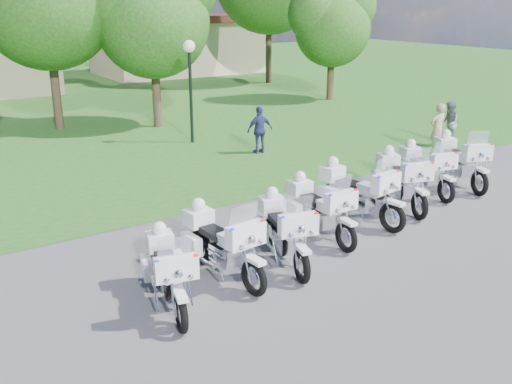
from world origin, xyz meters
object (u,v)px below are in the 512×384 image
motorcycle_0 (168,270)px  bystander_c (260,130)px  motorcycle_1 (221,242)px  motorcycle_2 (284,229)px  bystander_a (437,129)px  motorcycle_5 (401,179)px  bystander_b (449,124)px  lamp_post (190,65)px  motorcycle_6 (425,168)px  motorcycle_4 (357,191)px  motorcycle_7 (459,160)px  motorcycle_3 (319,208)px

motorcycle_0 → bystander_c: bystander_c is taller
bystander_c → motorcycle_1: bearing=57.4°
motorcycle_2 → bystander_a: (9.52, 4.05, 0.20)m
motorcycle_5 → bystander_b: size_ratio=1.51×
motorcycle_1 → bystander_a: (10.93, 3.92, 0.19)m
motorcycle_5 → lamp_post: size_ratio=0.65×
motorcycle_0 → motorcycle_5: size_ratio=0.93×
motorcycle_6 → lamp_post: 9.48m
motorcycle_4 → motorcycle_6: (3.09, 0.56, -0.05)m
motorcycle_7 → bystander_a: (2.20, 2.65, 0.15)m
motorcycle_0 → lamp_post: bearing=-105.4°
motorcycle_4 → motorcycle_6: size_ratio=1.09×
motorcycle_1 → motorcycle_5: bearing=-175.6°
motorcycle_5 → motorcycle_7: motorcycle_7 is taller
motorcycle_5 → motorcycle_1: bearing=29.5°
motorcycle_2 → bystander_c: (4.44, 7.54, 0.13)m
motorcycle_4 → bystander_b: 8.80m
motorcycle_2 → bystander_c: 8.76m
motorcycle_6 → motorcycle_1: bearing=25.0°
motorcycle_0 → motorcycle_7: size_ratio=0.92×
motorcycle_7 → motorcycle_0: bearing=30.3°
lamp_post → motorcycle_7: bearing=-65.0°
motorcycle_6 → bystander_b: (4.89, 3.14, 0.13)m
motorcycle_4 → bystander_c: motorcycle_4 is taller
motorcycle_3 → bystander_c: bearing=-110.1°
motorcycle_1 → lamp_post: size_ratio=0.66×
motorcycle_0 → bystander_c: 10.65m
motorcycle_6 → motorcycle_0: bearing=26.4°
motorcycle_4 → motorcycle_1: bearing=3.4°
motorcycle_2 → motorcycle_6: motorcycle_2 is taller
bystander_a → motorcycle_0: bearing=23.2°
motorcycle_3 → motorcycle_6: motorcycle_3 is taller
motorcycle_5 → bystander_a: 5.82m
bystander_a → bystander_b: (1.30, 0.56, -0.07)m
bystander_c → lamp_post: bearing=-59.5°
motorcycle_5 → motorcycle_3: bearing=28.7°
motorcycle_0 → motorcycle_2: size_ratio=0.95×
motorcycle_7 → bystander_c: (-2.87, 6.14, 0.09)m
motorcycle_2 → motorcycle_4: size_ratio=0.92×
motorcycle_0 → motorcycle_4: (5.58, 1.23, 0.08)m
motorcycle_3 → bystander_b: motorcycle_3 is taller
motorcycle_3 → motorcycle_5: bearing=-168.5°
motorcycle_1 → bystander_c: size_ratio=1.52×
motorcycle_0 → bystander_c: (7.18, 7.87, 0.17)m
motorcycle_4 → motorcycle_5: bearing=178.2°
lamp_post → bystander_a: (6.34, -6.22, -1.99)m
motorcycle_4 → bystander_b: (7.98, 3.71, 0.08)m
lamp_post → bystander_c: size_ratio=2.29×
motorcycle_2 → motorcycle_7: 7.45m
bystander_a → bystander_b: bystander_a is taller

